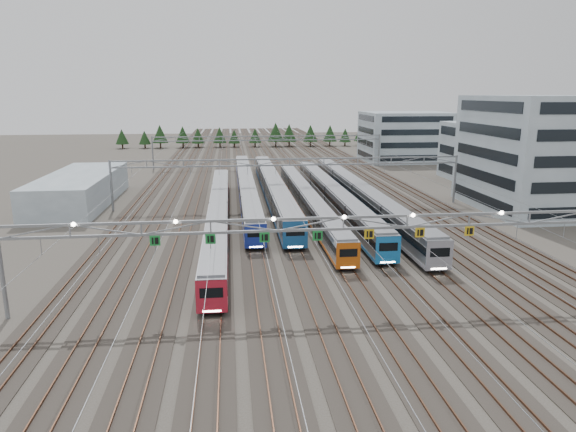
{
  "coord_description": "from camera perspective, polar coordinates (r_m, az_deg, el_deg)",
  "views": [
    {
      "loc": [
        -9.44,
        -41.45,
        18.07
      ],
      "look_at": [
        -2.63,
        18.85,
        3.5
      ],
      "focal_mm": 32.0,
      "sensor_mm": 36.0,
      "label": 1
    }
  ],
  "objects": [
    {
      "name": "ground",
      "position": [
        46.19,
        5.96,
        -9.61
      ],
      "size": [
        400.0,
        400.0,
        0.0
      ],
      "primitive_type": "plane",
      "color": "#47423A",
      "rests_on": "ground"
    },
    {
      "name": "depot_bldg_mid",
      "position": [
        116.45,
        21.03,
        6.68
      ],
      "size": [
        14.0,
        16.0,
        12.05
      ],
      "primitive_type": "cube",
      "color": "#97A9B4",
      "rests_on": "ground"
    },
    {
      "name": "train_a",
      "position": [
        71.57,
        -7.72,
        0.35
      ],
      "size": [
        2.59,
        60.86,
        3.37
      ],
      "color": "black",
      "rests_on": "ground"
    },
    {
      "name": "depot_bldg_south",
      "position": [
        89.84,
        26.16,
        6.25
      ],
      "size": [
        18.0,
        22.0,
        17.72
      ],
      "primitive_type": "cube",
      "color": "#97A9B4",
      "rests_on": "ground"
    },
    {
      "name": "gantry_mid",
      "position": [
        82.82,
        0.17,
        5.39
      ],
      "size": [
        56.36,
        0.36,
        8.0
      ],
      "color": "gray",
      "rests_on": "ground"
    },
    {
      "name": "train_b",
      "position": [
        91.04,
        -4.65,
        3.26
      ],
      "size": [
        2.62,
        65.43,
        3.4
      ],
      "color": "black",
      "rests_on": "ground"
    },
    {
      "name": "depot_bldg_north",
      "position": [
        144.77,
        12.86,
        8.61
      ],
      "size": [
        22.0,
        18.0,
        13.09
      ],
      "primitive_type": "cube",
      "color": "#97A9B4",
      "rests_on": "ground"
    },
    {
      "name": "west_shed",
      "position": [
        92.49,
        -22.11,
        2.8
      ],
      "size": [
        10.0,
        30.0,
        4.97
      ],
      "primitive_type": "cube",
      "color": "#97A9B4",
      "rests_on": "ground"
    },
    {
      "name": "train_c",
      "position": [
        88.23,
        -1.66,
        3.11
      ],
      "size": [
        2.94,
        60.76,
        3.84
      ],
      "color": "black",
      "rests_on": "ground"
    },
    {
      "name": "gantry_near",
      "position": [
        43.78,
        6.16,
        -1.11
      ],
      "size": [
        56.36,
        0.61,
        8.08
      ],
      "color": "gray",
      "rests_on": "ground"
    },
    {
      "name": "gantry_far",
      "position": [
        127.33,
        -2.19,
        8.23
      ],
      "size": [
        56.36,
        0.36,
        8.0
      ],
      "color": "gray",
      "rests_on": "ground"
    },
    {
      "name": "track_bed",
      "position": [
        142.73,
        -2.62,
        6.82
      ],
      "size": [
        54.0,
        260.0,
        5.42
      ],
      "color": "#2D2823",
      "rests_on": "ground"
    },
    {
      "name": "treeline",
      "position": [
        178.02,
        -3.72,
        9.02
      ],
      "size": [
        93.8,
        5.6,
        7.02
      ],
      "color": "#332114",
      "rests_on": "ground"
    },
    {
      "name": "train_f",
      "position": [
        83.51,
        8.03,
        2.33
      ],
      "size": [
        2.81,
        64.48,
        3.66
      ],
      "color": "black",
      "rests_on": "ground"
    },
    {
      "name": "train_d",
      "position": [
        79.67,
        2.13,
        1.78
      ],
      "size": [
        2.53,
        56.91,
        3.28
      ],
      "color": "black",
      "rests_on": "ground"
    },
    {
      "name": "train_e",
      "position": [
        82.37,
        5.02,
        2.22
      ],
      "size": [
        2.73,
        58.88,
        3.55
      ],
      "color": "black",
      "rests_on": "ground"
    }
  ]
}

